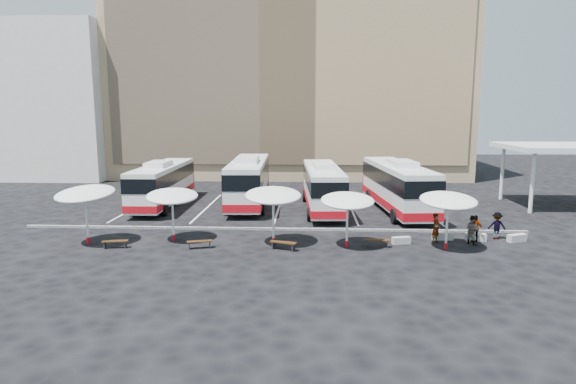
{
  "coord_description": "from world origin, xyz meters",
  "views": [
    {
      "loc": [
        2.59,
        -31.1,
        7.95
      ],
      "look_at": [
        1.0,
        3.0,
        2.2
      ],
      "focal_mm": 30.0,
      "sensor_mm": 36.0,
      "label": 1
    }
  ],
  "objects_px": {
    "sunshade_1": "(172,196)",
    "passenger_3": "(497,226)",
    "passenger_1": "(472,230)",
    "wood_bench_2": "(283,244)",
    "conc_bench_0": "(401,240)",
    "passenger_2": "(475,229)",
    "conc_bench_1": "(443,236)",
    "sunshade_0": "(85,194)",
    "conc_bench_3": "(517,238)",
    "sunshade_4": "(448,201)",
    "sunshade_2": "(273,196)",
    "wood_bench_0": "(115,242)",
    "bus_0": "(163,183)",
    "wood_bench_3": "(377,241)",
    "conc_bench_2": "(476,237)",
    "bus_3": "(397,185)",
    "bus_1": "(249,179)",
    "bus_2": "(323,185)",
    "sunshade_3": "(348,201)",
    "passenger_0": "(436,228)",
    "wood_bench_1": "(200,243)"
  },
  "relations": [
    {
      "from": "sunshade_1",
      "to": "conc_bench_1",
      "type": "xyz_separation_m",
      "value": [
        16.77,
        0.97,
        -2.56
      ]
    },
    {
      "from": "sunshade_1",
      "to": "conc_bench_0",
      "type": "bearing_deg",
      "value": -0.4
    },
    {
      "from": "wood_bench_3",
      "to": "bus_0",
      "type": "bearing_deg",
      "value": 143.91
    },
    {
      "from": "bus_2",
      "to": "sunshade_4",
      "type": "xyz_separation_m",
      "value": [
        6.93,
        -11.09,
        0.88
      ]
    },
    {
      "from": "wood_bench_3",
      "to": "conc_bench_3",
      "type": "height_order",
      "value": "wood_bench_3"
    },
    {
      "from": "wood_bench_1",
      "to": "sunshade_4",
      "type": "bearing_deg",
      "value": 2.06
    },
    {
      "from": "bus_3",
      "to": "passenger_1",
      "type": "height_order",
      "value": "bus_3"
    },
    {
      "from": "sunshade_1",
      "to": "passenger_3",
      "type": "relative_size",
      "value": 2.27
    },
    {
      "from": "sunshade_0",
      "to": "conc_bench_3",
      "type": "bearing_deg",
      "value": 3.64
    },
    {
      "from": "sunshade_0",
      "to": "sunshade_4",
      "type": "distance_m",
      "value": 21.37
    },
    {
      "from": "wood_bench_3",
      "to": "passenger_2",
      "type": "xyz_separation_m",
      "value": [
        6.16,
        1.49,
        0.48
      ]
    },
    {
      "from": "wood_bench_1",
      "to": "wood_bench_3",
      "type": "height_order",
      "value": "wood_bench_3"
    },
    {
      "from": "sunshade_2",
      "to": "conc_bench_1",
      "type": "distance_m",
      "value": 10.97
    },
    {
      "from": "bus_3",
      "to": "wood_bench_2",
      "type": "xyz_separation_m",
      "value": [
        -8.47,
        -11.43,
        -1.77
      ]
    },
    {
      "from": "bus_3",
      "to": "wood_bench_0",
      "type": "distance_m",
      "value": 21.77
    },
    {
      "from": "bus_0",
      "to": "wood_bench_1",
      "type": "relative_size",
      "value": 8.04
    },
    {
      "from": "bus_0",
      "to": "sunshade_3",
      "type": "height_order",
      "value": "bus_0"
    },
    {
      "from": "conc_bench_2",
      "to": "passenger_3",
      "type": "xyz_separation_m",
      "value": [
        1.42,
        0.5,
        0.63
      ]
    },
    {
      "from": "sunshade_4",
      "to": "wood_bench_0",
      "type": "xyz_separation_m",
      "value": [
        -19.36,
        -0.7,
        -2.53
      ]
    },
    {
      "from": "bus_2",
      "to": "conc_bench_3",
      "type": "height_order",
      "value": "bus_2"
    },
    {
      "from": "bus_0",
      "to": "wood_bench_2",
      "type": "bearing_deg",
      "value": -50.42
    },
    {
      "from": "passenger_2",
      "to": "bus_0",
      "type": "bearing_deg",
      "value": -164.15
    },
    {
      "from": "sunshade_3",
      "to": "passenger_2",
      "type": "distance_m",
      "value": 8.33
    },
    {
      "from": "wood_bench_0",
      "to": "passenger_3",
      "type": "distance_m",
      "value": 23.35
    },
    {
      "from": "conc_bench_1",
      "to": "passenger_1",
      "type": "distance_m",
      "value": 1.88
    },
    {
      "from": "sunshade_0",
      "to": "sunshade_4",
      "type": "relative_size",
      "value": 1.19
    },
    {
      "from": "wood_bench_3",
      "to": "conc_bench_3",
      "type": "relative_size",
      "value": 1.25
    },
    {
      "from": "bus_3",
      "to": "passenger_3",
      "type": "distance_m",
      "value": 9.76
    },
    {
      "from": "conc_bench_0",
      "to": "passenger_3",
      "type": "xyz_separation_m",
      "value": [
        6.17,
        1.37,
        0.65
      ]
    },
    {
      "from": "wood_bench_2",
      "to": "passenger_2",
      "type": "xyz_separation_m",
      "value": [
        11.66,
        2.33,
        0.46
      ]
    },
    {
      "from": "bus_1",
      "to": "sunshade_4",
      "type": "distance_m",
      "value": 18.67
    },
    {
      "from": "bus_1",
      "to": "passenger_2",
      "type": "xyz_separation_m",
      "value": [
        15.41,
        -11.46,
        -1.33
      ]
    },
    {
      "from": "bus_2",
      "to": "sunshade_3",
      "type": "height_order",
      "value": "bus_2"
    },
    {
      "from": "sunshade_1",
      "to": "conc_bench_0",
      "type": "relative_size",
      "value": 3.5
    },
    {
      "from": "conc_bench_0",
      "to": "bus_1",
      "type": "bearing_deg",
      "value": 131.69
    },
    {
      "from": "bus_1",
      "to": "sunshade_1",
      "type": "distance_m",
      "value": 12.48
    },
    {
      "from": "wood_bench_3",
      "to": "conc_bench_3",
      "type": "distance_m",
      "value": 8.93
    },
    {
      "from": "passenger_1",
      "to": "wood_bench_2",
      "type": "bearing_deg",
      "value": 62.05
    },
    {
      "from": "bus_0",
      "to": "passenger_0",
      "type": "relative_size",
      "value": 6.66
    },
    {
      "from": "conc_bench_0",
      "to": "passenger_3",
      "type": "bearing_deg",
      "value": 12.52
    },
    {
      "from": "bus_1",
      "to": "conc_bench_1",
      "type": "relative_size",
      "value": 10.69
    },
    {
      "from": "bus_3",
      "to": "wood_bench_2",
      "type": "distance_m",
      "value": 14.34
    },
    {
      "from": "bus_1",
      "to": "conc_bench_0",
      "type": "relative_size",
      "value": 12.05
    },
    {
      "from": "sunshade_1",
      "to": "passenger_0",
      "type": "relative_size",
      "value": 2.12
    },
    {
      "from": "bus_2",
      "to": "sunshade_4",
      "type": "relative_size",
      "value": 3.6
    },
    {
      "from": "sunshade_0",
      "to": "bus_2",
      "type": "bearing_deg",
      "value": 37.08
    },
    {
      "from": "sunshade_4",
      "to": "sunshade_2",
      "type": "bearing_deg",
      "value": 176.77
    },
    {
      "from": "bus_0",
      "to": "conc_bench_3",
      "type": "height_order",
      "value": "bus_0"
    },
    {
      "from": "conc_bench_0",
      "to": "passenger_2",
      "type": "relative_size",
      "value": 0.67
    },
    {
      "from": "passenger_2",
      "to": "passenger_1",
      "type": "bearing_deg",
      "value": -80.92
    }
  ]
}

